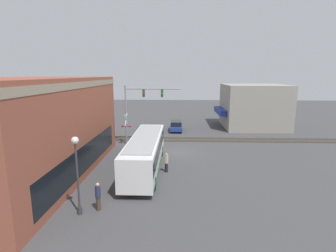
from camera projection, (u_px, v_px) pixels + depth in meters
The scene contains 11 objects.
ground_plane at pixel (177, 152), 28.81m from camera, with size 120.00×120.00×0.00m, color #424244.
brick_building at pixel (27, 128), 21.56m from camera, with size 19.98×9.76×8.18m.
shop_building at pixel (253, 106), 42.21m from camera, with size 9.54×10.57×6.84m.
city_bus at pixel (145, 151), 23.48m from camera, with size 12.39×2.59×3.03m.
traffic_signal_gantry at pixel (140, 102), 31.74m from camera, with size 0.42×6.77×7.15m.
crossing_signal at pixel (126, 126), 31.60m from camera, with size 1.41×1.18×3.81m.
streetlamp at pixel (77, 169), 15.54m from camera, with size 0.44×0.44×4.90m.
rail_track_near at pixel (177, 139), 34.69m from camera, with size 2.60×60.00×0.15m.
parked_car_blue at pixel (176, 126), 39.89m from camera, with size 4.75×1.82×1.51m.
pedestrian_near_bus at pixel (166, 162), 22.93m from camera, with size 0.34×0.34×1.70m.
pedestrian_by_lamp at pixel (98, 196), 16.41m from camera, with size 0.34×0.34×1.84m.
Camera 1 is at (-27.72, -0.15, 8.46)m, focal length 28.00 mm.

